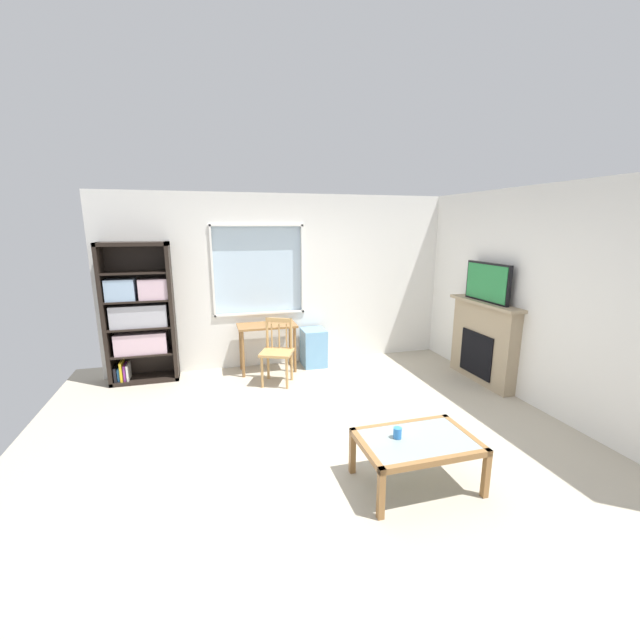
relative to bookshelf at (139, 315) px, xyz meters
The scene contains 11 objects.
ground 3.05m from the bookshelf, 45.41° to the right, with size 6.23×5.61×0.02m, color #B2A893.
wall_back_with_window 2.12m from the bookshelf, ahead, with size 5.23×0.15×2.61m.
wall_right 5.15m from the bookshelf, 23.66° to the right, with size 0.12×4.81×2.61m, color white.
bookshelf is the anchor object (origin of this frame).
desk_under_window 1.77m from the bookshelf, ahead, with size 0.86×0.44×0.72m.
wooden_chair 1.96m from the bookshelf, 19.22° to the right, with size 0.54×0.53×0.90m.
plastic_drawer_unit 2.55m from the bookshelf, ahead, with size 0.35×0.40×0.58m, color #72ADDB.
fireplace 4.76m from the bookshelf, 16.27° to the right, with size 0.26×1.28×1.14m.
tv 4.75m from the bookshelf, 16.34° to the right, with size 0.06×0.84×0.52m.
coffee_table 4.11m from the bookshelf, 51.85° to the right, with size 0.96×0.66×0.42m.
sippy_cup 3.96m from the bookshelf, 53.08° to the right, with size 0.07×0.07×0.09m, color #337FD6.
Camera 1 is at (-1.13, -3.85, 2.15)m, focal length 22.79 mm.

